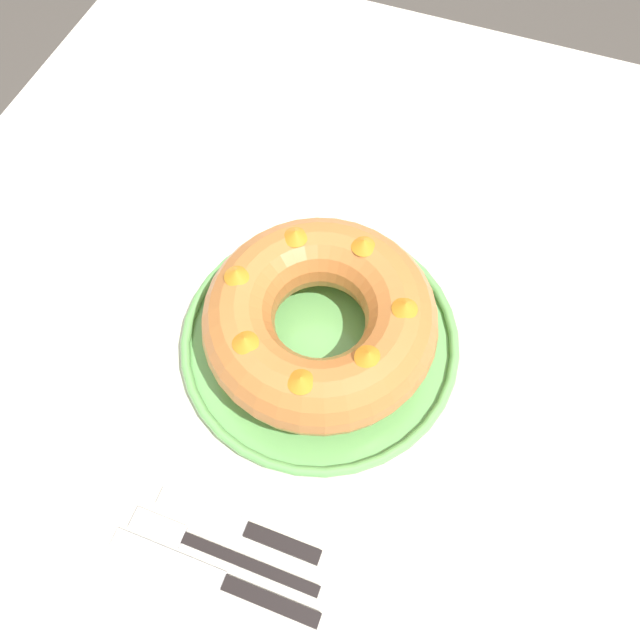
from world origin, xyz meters
name	(u,v)px	position (x,y,z in m)	size (l,w,h in m)	color
ground_plane	(326,476)	(0.00, 0.00, 0.00)	(8.00, 8.00, 0.00)	#4C4742
dining_table	(330,356)	(0.00, 0.00, 0.68)	(1.27, 1.22, 0.76)	silver
serving_dish	(320,340)	(-0.03, 0.01, 0.78)	(0.34, 0.34, 0.02)	#6BB760
bundt_cake	(320,320)	(-0.03, 0.01, 0.83)	(0.28, 0.28, 0.10)	#C67538
fork	(209,548)	(-0.30, 0.03, 0.77)	(0.02, 0.22, 0.01)	black
serving_knife	(228,584)	(-0.32, 0.00, 0.77)	(0.02, 0.24, 0.01)	black
cake_knife	(249,530)	(-0.26, 0.00, 0.77)	(0.02, 0.19, 0.01)	black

